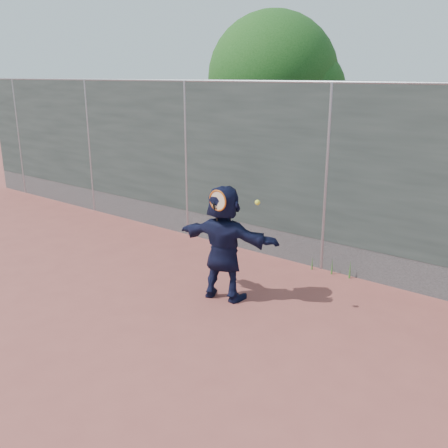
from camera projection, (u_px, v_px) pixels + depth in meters
The scene contains 6 objects.
ground at pixel (177, 358), 5.71m from camera, with size 80.00×80.00×0.00m, color #9E4C42.
player at pixel (224, 243), 7.03m from camera, with size 1.55×0.49×1.67m, color #131735.
fence at pixel (327, 175), 7.89m from camera, with size 20.00×0.06×3.03m.
swing_action at pixel (221, 202), 6.64m from camera, with size 0.77×0.16×0.51m.
tree_left at pixel (279, 82), 11.48m from camera, with size 3.15×3.00×4.53m.
weed_clump at pixel (335, 267), 8.05m from camera, with size 0.68×0.07×0.30m.
Camera 1 is at (3.53, -3.62, 3.12)m, focal length 40.00 mm.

